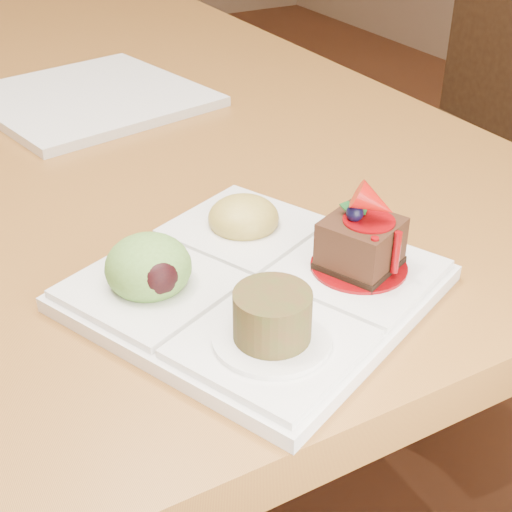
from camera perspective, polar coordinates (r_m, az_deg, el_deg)
ground at (r=1.56m, az=-17.30°, el=-12.90°), size 6.00×6.00×0.00m
chair_right at (r=1.49m, az=17.50°, el=10.78°), size 0.47×0.47×1.00m
sampler_plate at (r=0.54m, az=-0.37°, el=-1.45°), size 0.30×0.30×0.09m
second_plate at (r=0.96m, az=-13.18°, el=12.23°), size 0.30×0.30×0.01m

